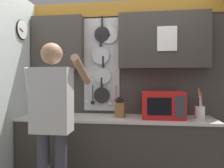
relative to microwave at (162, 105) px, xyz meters
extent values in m
cube|color=#38332D|center=(-0.57, -0.01, -0.63)|extent=(2.32, 0.56, 0.88)
cube|color=beige|center=(-0.57, -0.01, -0.17)|extent=(2.35, 0.59, 0.03)
cube|color=#38332D|center=(-0.57, 0.28, 0.14)|extent=(2.92, 0.04, 2.42)
cube|color=#99661E|center=(-0.57, 0.25, 1.25)|extent=(2.88, 0.02, 0.20)
cube|color=#38332D|center=(-1.38, 0.18, 0.80)|extent=(0.70, 0.16, 0.71)
cube|color=#38332D|center=(0.03, 0.18, 0.80)|extent=(1.14, 0.16, 0.71)
cube|color=#B2B2B2|center=(-0.79, 0.26, 0.51)|extent=(0.49, 0.01, 1.25)
cylinder|color=black|center=(-0.77, 0.23, 0.91)|extent=(0.21, 0.02, 0.21)
cube|color=black|center=(-0.77, 0.22, 1.09)|extent=(0.02, 0.02, 0.14)
cylinder|color=#B7B7BC|center=(-0.79, 0.23, 0.63)|extent=(0.23, 0.02, 0.23)
cube|color=black|center=(-0.79, 0.22, 0.82)|extent=(0.02, 0.02, 0.16)
cylinder|color=#B7B7BC|center=(-0.76, 0.23, 0.35)|extent=(0.21, 0.02, 0.21)
cube|color=black|center=(-0.76, 0.22, 0.54)|extent=(0.02, 0.02, 0.16)
cylinder|color=black|center=(-0.78, 0.23, 0.09)|extent=(0.21, 0.02, 0.21)
cube|color=black|center=(-0.78, 0.22, 0.26)|extent=(0.02, 0.02, 0.13)
cylinder|color=silver|center=(-0.68, 0.23, 0.90)|extent=(0.23, 0.01, 0.23)
sphere|color=black|center=(-0.68, 0.21, 0.90)|extent=(0.03, 0.03, 0.03)
cylinder|color=silver|center=(-0.99, 0.23, 0.12)|extent=(0.01, 0.01, 0.22)
ellipsoid|color=silver|center=(-0.99, 0.23, 0.00)|extent=(0.04, 0.01, 0.03)
cylinder|color=black|center=(-0.91, 0.23, 0.12)|extent=(0.01, 0.01, 0.22)
ellipsoid|color=black|center=(-0.91, 0.23, -0.01)|extent=(0.06, 0.01, 0.05)
cylinder|color=silver|center=(-0.83, 0.23, 0.14)|extent=(0.01, 0.01, 0.18)
ellipsoid|color=silver|center=(-0.83, 0.23, 0.04)|extent=(0.04, 0.01, 0.03)
cylinder|color=silver|center=(-0.75, 0.23, 0.14)|extent=(0.01, 0.01, 0.19)
ellipsoid|color=silver|center=(-0.75, 0.23, 0.03)|extent=(0.05, 0.01, 0.05)
cylinder|color=silver|center=(-0.67, 0.23, 0.12)|extent=(0.01, 0.01, 0.23)
ellipsoid|color=silver|center=(-0.67, 0.23, -0.02)|extent=(0.05, 0.01, 0.04)
cylinder|color=red|center=(-0.59, 0.23, 0.14)|extent=(0.01, 0.01, 0.19)
ellipsoid|color=red|center=(-0.59, 0.23, 0.03)|extent=(0.05, 0.01, 0.05)
cube|color=white|center=(0.06, 0.09, 0.81)|extent=(0.24, 0.02, 0.30)
cube|color=silver|center=(-1.76, -0.44, 0.14)|extent=(0.04, 1.60, 2.42)
cylinder|color=white|center=(-1.73, -0.10, 0.93)|extent=(0.02, 0.23, 0.23)
torus|color=black|center=(-1.73, -0.10, 0.93)|extent=(0.02, 0.25, 0.25)
cube|color=black|center=(-1.72, -0.14, 0.91)|extent=(0.01, 0.08, 0.04)
cube|color=red|center=(0.00, 0.00, 0.00)|extent=(0.49, 0.40, 0.32)
cube|color=black|center=(-0.05, -0.20, 0.00)|extent=(0.27, 0.01, 0.20)
cube|color=#333338|center=(0.17, -0.20, 0.00)|extent=(0.11, 0.01, 0.24)
cube|color=brown|center=(-0.51, 0.00, -0.07)|extent=(0.12, 0.16, 0.18)
cylinder|color=black|center=(-0.55, -0.03, 0.04)|extent=(0.02, 0.02, 0.05)
cylinder|color=black|center=(-0.53, -0.03, 0.05)|extent=(0.02, 0.03, 0.07)
cylinder|color=black|center=(-0.52, -0.03, 0.05)|extent=(0.02, 0.03, 0.07)
cylinder|color=black|center=(-0.50, -0.03, 0.05)|extent=(0.02, 0.03, 0.07)
cylinder|color=black|center=(-0.49, -0.03, 0.04)|extent=(0.02, 0.03, 0.05)
cylinder|color=black|center=(-0.47, -0.03, 0.04)|extent=(0.02, 0.02, 0.05)
cylinder|color=white|center=(0.43, 0.00, -0.09)|extent=(0.11, 0.11, 0.14)
cylinder|color=black|center=(0.42, 0.00, 0.03)|extent=(0.04, 0.02, 0.27)
cylinder|color=silver|center=(0.43, -0.01, 0.05)|extent=(0.03, 0.04, 0.30)
cylinder|color=silver|center=(0.44, -0.01, 0.01)|extent=(0.05, 0.05, 0.21)
cylinder|color=tan|center=(0.45, 0.00, 0.03)|extent=(0.03, 0.04, 0.25)
cylinder|color=red|center=(0.45, 0.00, 0.05)|extent=(0.07, 0.02, 0.29)
cylinder|color=tan|center=(0.44, 0.00, 0.02)|extent=(0.05, 0.02, 0.24)
cylinder|color=tan|center=(0.43, 0.00, 0.03)|extent=(0.05, 0.06, 0.25)
cube|color=#BCBCBC|center=(-1.12, -0.62, 0.10)|extent=(0.38, 0.22, 0.63)
sphere|color=#A87A5B|center=(-1.12, -0.62, 0.55)|extent=(0.21, 0.21, 0.21)
cylinder|color=#BCBCBC|center=(-1.35, -0.60, 0.14)|extent=(0.08, 0.19, 0.57)
cylinder|color=#A87A5B|center=(-0.89, -0.37, 0.39)|extent=(0.08, 0.55, 0.31)
camera|label=1|loc=(-0.26, -2.66, 0.28)|focal=35.00mm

